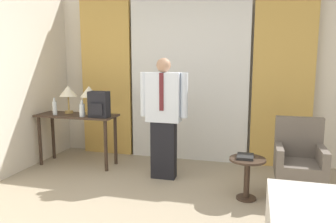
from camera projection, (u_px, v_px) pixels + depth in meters
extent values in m
cube|color=silver|center=(190.00, 75.00, 5.24)|extent=(10.00, 0.06, 2.70)
cube|color=white|center=(188.00, 79.00, 5.13)|extent=(1.86, 0.06, 2.58)
cube|color=gold|center=(106.00, 78.00, 5.49)|extent=(0.86, 0.06, 2.58)
cube|color=gold|center=(283.00, 81.00, 4.77)|extent=(0.86, 0.06, 2.58)
cube|color=#38281E|center=(77.00, 116.00, 4.93)|extent=(1.21, 0.46, 0.03)
cylinder|color=#38281E|center=(40.00, 141.00, 4.98)|extent=(0.05, 0.05, 0.75)
cylinder|color=#38281E|center=(106.00, 146.00, 4.70)|extent=(0.05, 0.05, 0.75)
cylinder|color=#38281E|center=(53.00, 136.00, 5.30)|extent=(0.05, 0.05, 0.75)
cylinder|color=#38281E|center=(115.00, 140.00, 5.02)|extent=(0.05, 0.05, 0.75)
cylinder|color=tan|center=(69.00, 112.00, 5.05)|extent=(0.12, 0.12, 0.04)
cylinder|color=tan|center=(69.00, 103.00, 5.03)|extent=(0.02, 0.02, 0.23)
cone|color=beige|center=(68.00, 91.00, 5.00)|extent=(0.26, 0.26, 0.16)
cylinder|color=tan|center=(90.00, 113.00, 4.96)|extent=(0.12, 0.12, 0.04)
cylinder|color=tan|center=(89.00, 104.00, 4.94)|extent=(0.02, 0.02, 0.23)
cone|color=beige|center=(89.00, 91.00, 4.90)|extent=(0.26, 0.26, 0.16)
cylinder|color=silver|center=(55.00, 108.00, 4.90)|extent=(0.06, 0.06, 0.20)
cylinder|color=silver|center=(54.00, 100.00, 4.88)|extent=(0.03, 0.03, 0.06)
cylinder|color=silver|center=(82.00, 110.00, 4.73)|extent=(0.08, 0.08, 0.19)
cylinder|color=silver|center=(82.00, 102.00, 4.71)|extent=(0.03, 0.03, 0.05)
cube|color=black|center=(99.00, 104.00, 4.68)|extent=(0.28, 0.17, 0.37)
cube|color=black|center=(96.00, 109.00, 4.60)|extent=(0.20, 0.03, 0.17)
cube|color=black|center=(164.00, 150.00, 4.44)|extent=(0.33, 0.17, 0.78)
cube|color=silver|center=(164.00, 97.00, 4.32)|extent=(0.45, 0.20, 0.65)
cube|color=#5B1E23|center=(161.00, 92.00, 4.21)|extent=(0.06, 0.01, 0.49)
cylinder|color=silver|center=(144.00, 94.00, 4.39)|extent=(0.10, 0.10, 0.59)
cylinder|color=silver|center=(184.00, 95.00, 4.24)|extent=(0.10, 0.10, 0.59)
sphere|color=tan|center=(164.00, 65.00, 4.25)|extent=(0.19, 0.19, 0.19)
cube|color=#38281E|center=(298.00, 187.00, 3.80)|extent=(0.46, 0.45, 0.28)
cube|color=#665B51|center=(299.00, 168.00, 3.77)|extent=(0.54, 0.53, 0.16)
cube|color=#665B51|center=(299.00, 137.00, 3.93)|extent=(0.54, 0.10, 0.48)
cube|color=#665B51|center=(279.00, 153.00, 3.80)|extent=(0.08, 0.53, 0.18)
cube|color=#665B51|center=(322.00, 156.00, 3.68)|extent=(0.08, 0.53, 0.18)
cylinder|color=#38281E|center=(246.00, 198.00, 3.80)|extent=(0.23, 0.23, 0.02)
cylinder|color=#38281E|center=(247.00, 180.00, 3.77)|extent=(0.07, 0.07, 0.46)
cylinder|color=#38281E|center=(248.00, 159.00, 3.73)|extent=(0.41, 0.41, 0.03)
cube|color=black|center=(245.00, 156.00, 3.75)|extent=(0.19, 0.24, 0.03)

